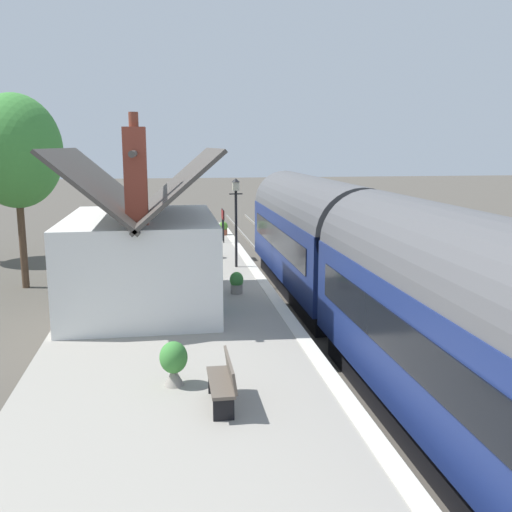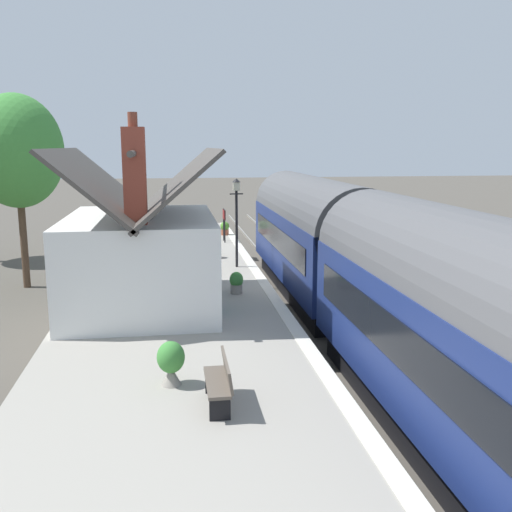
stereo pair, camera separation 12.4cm
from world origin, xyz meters
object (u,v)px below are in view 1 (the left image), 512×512
object	(u,v)px
planter_by_door	(121,230)
station_sign_board	(223,217)
planter_edge_near	(202,255)
bench_near_building	(182,228)
bench_mid_platform	(187,238)
bench_by_lamp	(195,246)
lamp_post_platform	(236,205)
station_building	(142,256)
train	(362,265)
planter_edge_far	(174,362)
tree_behind_building	(16,152)
planter_corner_building	(237,282)
planter_under_sign	(211,247)
planter_bench_left	(223,228)
planter_bench_right	(173,254)
bench_platform_end	(224,381)

from	to	relation	value
planter_by_door	station_sign_board	bearing A→B (deg)	-103.44
planter_edge_near	bench_near_building	bearing A→B (deg)	4.49
bench_mid_platform	station_sign_board	bearing A→B (deg)	-48.45
bench_by_lamp	lamp_post_platform	size ratio (longest dim) A/B	0.42
bench_by_lamp	station_building	bearing A→B (deg)	165.74
bench_near_building	train	bearing A→B (deg)	-162.31
station_sign_board	bench_near_building	bearing A→B (deg)	49.95
planter_edge_far	tree_behind_building	distance (m)	13.98
bench_by_lamp	station_sign_board	xyz separation A→B (m)	(3.64, -1.54, 0.71)
planter_corner_building	planter_edge_near	bearing A→B (deg)	10.47
planter_edge_far	planter_under_sign	bearing A→B (deg)	-7.48
planter_bench_left	tree_behind_building	distance (m)	11.39
lamp_post_platform	planter_bench_left	bearing A→B (deg)	-2.05
planter_under_sign	lamp_post_platform	distance (m)	2.85
bench_near_building	tree_behind_building	distance (m)	9.57
planter_corner_building	planter_bench_right	world-z (taller)	planter_bench_right
bench_near_building	station_sign_board	distance (m)	2.59
planter_edge_far	planter_bench_left	bearing A→B (deg)	-8.45
station_building	planter_edge_far	xyz separation A→B (m)	(-5.89, -0.80, -0.99)
bench_platform_end	planter_edge_near	bearing A→B (deg)	-1.71
planter_edge_near	planter_edge_far	xyz separation A→B (m)	(-11.24, 1.24, 0.05)
bench_platform_end	planter_bench_left	size ratio (longest dim) A/B	2.00
station_sign_board	station_building	bearing A→B (deg)	162.72
bench_by_lamp	planter_by_door	world-z (taller)	planter_by_door
bench_mid_platform	planter_under_sign	bearing A→B (deg)	-159.35
planter_corner_building	planter_bench_left	size ratio (longest dim) A/B	0.98
bench_platform_end	station_building	bearing A→B (deg)	13.51
bench_by_lamp	planter_under_sign	xyz separation A→B (m)	(-0.34, -0.64, -0.01)
train	planter_bench_left	size ratio (longest dim) A/B	30.98
bench_platform_end	bench_by_lamp	size ratio (longest dim) A/B	0.99
planter_corner_building	lamp_post_platform	size ratio (longest dim) A/B	0.20
train	bench_near_building	distance (m)	14.91
planter_bench_left	bench_near_building	bearing A→B (deg)	103.29
planter_under_sign	lamp_post_platform	bearing A→B (deg)	-156.65
bench_near_building	planter_edge_far	bearing A→B (deg)	177.88
train	planter_edge_far	size ratio (longest dim) A/B	24.56
train	station_building	bearing A→B (deg)	74.00
train	bench_mid_platform	distance (m)	11.87
bench_near_building	planter_edge_far	world-z (taller)	same
planter_corner_building	planter_edge_far	bearing A→B (deg)	163.35
lamp_post_platform	bench_near_building	bearing A→B (deg)	13.71
bench_mid_platform	lamp_post_platform	xyz separation A→B (m)	(-4.32, -1.74, 1.90)
planter_edge_far	planter_by_door	size ratio (longest dim) A/B	0.97
train	planter_edge_near	distance (m)	8.16
bench_near_building	planter_corner_building	bearing A→B (deg)	-173.21
bench_mid_platform	station_sign_board	size ratio (longest dim) A/B	0.90
train	bench_by_lamp	distance (m)	9.90
tree_behind_building	planter_bench_left	bearing A→B (deg)	-51.60
bench_mid_platform	planter_bench_left	xyz separation A→B (m)	(3.70, -2.02, -0.12)
bench_platform_end	bench_by_lamp	world-z (taller)	same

